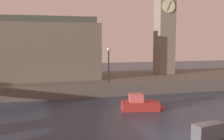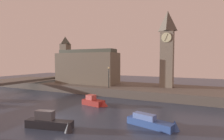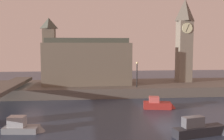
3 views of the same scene
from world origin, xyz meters
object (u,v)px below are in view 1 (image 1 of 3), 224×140
(clock_tower, at_px, (165,20))
(streetlamp, at_px, (109,61))
(boat_dinghy_red, at_px, (144,104))
(parliament_hall, at_px, (36,49))

(clock_tower, xyz_separation_m, streetlamp, (-9.71, -5.86, -5.18))
(streetlamp, distance_m, boat_dinghy_red, 8.30)
(parliament_hall, bearing_deg, streetlamp, -27.30)
(clock_tower, relative_size, boat_dinghy_red, 3.44)
(clock_tower, distance_m, parliament_hall, 18.17)
(streetlamp, height_order, boat_dinghy_red, streetlamp)
(streetlamp, relative_size, boat_dinghy_red, 0.92)
(clock_tower, bearing_deg, boat_dinghy_red, -121.95)
(parliament_hall, xyz_separation_m, boat_dinghy_red, (9.40, -11.53, -4.78))
(clock_tower, xyz_separation_m, boat_dinghy_red, (-8.28, -13.27, -8.63))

